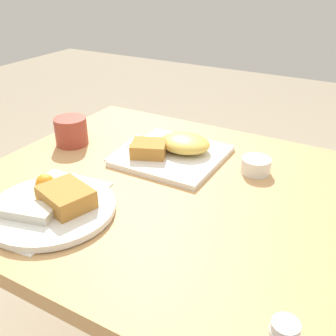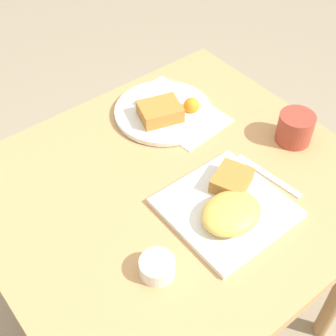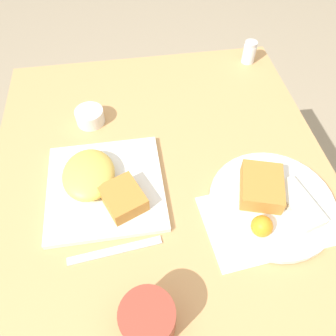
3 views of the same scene
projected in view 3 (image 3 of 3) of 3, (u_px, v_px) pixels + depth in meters
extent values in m
plane|color=gray|center=(165.00, 275.00, 1.37)|extent=(8.00, 8.00, 0.00)
cube|color=tan|center=(162.00, 171.00, 0.79)|extent=(0.90, 0.80, 0.04)
cylinder|color=#9F7649|center=(64.00, 160.00, 1.29)|extent=(0.05, 0.05, 0.71)
cylinder|color=#9F7649|center=(232.00, 141.00, 1.36)|extent=(0.05, 0.05, 0.71)
cube|color=silver|center=(272.00, 218.00, 0.69)|extent=(0.20, 0.30, 0.00)
cube|color=white|center=(106.00, 187.00, 0.74)|extent=(0.26, 0.26, 0.01)
ellipsoid|color=#E5BC51|center=(89.00, 174.00, 0.72)|extent=(0.14, 0.12, 0.04)
cube|color=#B77A33|center=(123.00, 198.00, 0.69)|extent=(0.11, 0.11, 0.04)
cylinder|color=white|center=(272.00, 202.00, 0.71)|extent=(0.27, 0.27, 0.01)
cube|color=#B77A33|center=(262.00, 186.00, 0.70)|extent=(0.13, 0.11, 0.04)
cube|color=beige|center=(299.00, 204.00, 0.69)|extent=(0.13, 0.08, 0.02)
sphere|color=orange|center=(262.00, 226.00, 0.65)|extent=(0.04, 0.04, 0.04)
cylinder|color=white|center=(90.00, 116.00, 0.86)|extent=(0.07, 0.07, 0.04)
cylinder|color=beige|center=(89.00, 111.00, 0.84)|extent=(0.06, 0.06, 0.00)
cylinder|color=white|center=(249.00, 54.00, 1.01)|extent=(0.04, 0.04, 0.06)
cylinder|color=white|center=(248.00, 57.00, 1.02)|extent=(0.03, 0.03, 0.03)
cylinder|color=silver|center=(251.00, 44.00, 0.99)|extent=(0.04, 0.04, 0.01)
cube|color=silver|center=(115.00, 251.00, 0.65)|extent=(0.04, 0.19, 0.00)
cylinder|color=#9E3D2D|center=(148.00, 320.00, 0.54)|extent=(0.09, 0.09, 0.08)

